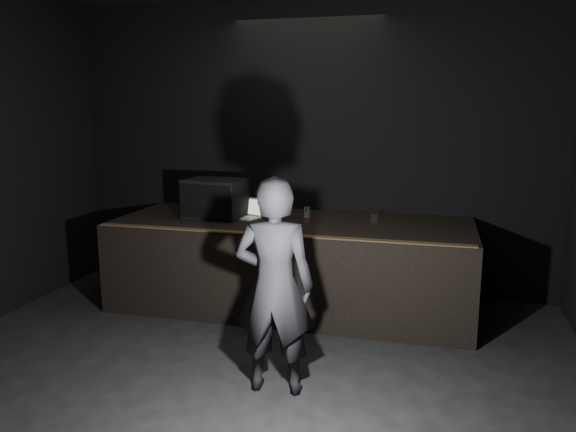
{
  "coord_description": "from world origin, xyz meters",
  "views": [
    {
      "loc": [
        1.54,
        -3.26,
        2.27
      ],
      "look_at": [
        0.07,
        2.3,
        1.14
      ],
      "focal_mm": 35.0,
      "sensor_mm": 36.0,
      "label": 1
    }
  ],
  "objects_px": {
    "beer_can": "(307,215)",
    "person": "(274,286)",
    "stage_riser": "(291,264)",
    "stage_monitor": "(215,198)",
    "laptop": "(248,213)"
  },
  "relations": [
    {
      "from": "laptop",
      "to": "beer_can",
      "type": "xyz_separation_m",
      "value": [
        0.72,
        -0.08,
        0.03
      ]
    },
    {
      "from": "beer_can",
      "to": "person",
      "type": "relative_size",
      "value": 0.1
    },
    {
      "from": "stage_monitor",
      "to": "laptop",
      "type": "height_order",
      "value": "stage_monitor"
    },
    {
      "from": "stage_riser",
      "to": "stage_monitor",
      "type": "height_order",
      "value": "stage_monitor"
    },
    {
      "from": "stage_riser",
      "to": "beer_can",
      "type": "distance_m",
      "value": 0.61
    },
    {
      "from": "stage_monitor",
      "to": "person",
      "type": "relative_size",
      "value": 0.41
    },
    {
      "from": "stage_monitor",
      "to": "stage_riser",
      "type": "bearing_deg",
      "value": 7.3
    },
    {
      "from": "stage_monitor",
      "to": "laptop",
      "type": "distance_m",
      "value": 0.41
    },
    {
      "from": "laptop",
      "to": "beer_can",
      "type": "bearing_deg",
      "value": 13.96
    },
    {
      "from": "stage_riser",
      "to": "laptop",
      "type": "distance_m",
      "value": 0.78
    },
    {
      "from": "stage_riser",
      "to": "beer_can",
      "type": "relative_size",
      "value": 23.23
    },
    {
      "from": "laptop",
      "to": "stage_monitor",
      "type": "bearing_deg",
      "value": -147.71
    },
    {
      "from": "laptop",
      "to": "beer_can",
      "type": "relative_size",
      "value": 2.36
    },
    {
      "from": "stage_monitor",
      "to": "person",
      "type": "height_order",
      "value": "person"
    },
    {
      "from": "stage_monitor",
      "to": "laptop",
      "type": "bearing_deg",
      "value": 18.32
    }
  ]
}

